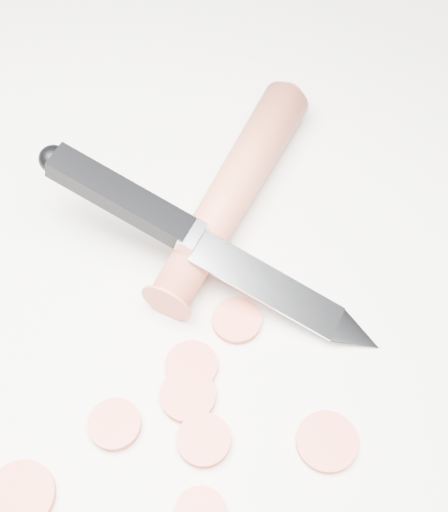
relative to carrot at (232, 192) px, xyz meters
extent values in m
plane|color=silver|center=(-0.08, -0.09, -0.02)|extent=(2.40, 2.40, 0.00)
cylinder|color=#BE5336|center=(0.00, 0.00, 0.00)|extent=(0.16, 0.17, 0.03)
cylinder|color=#D55138|center=(-0.18, -0.17, -0.02)|extent=(0.04, 0.04, 0.01)
cylinder|color=#D55138|center=(-0.12, -0.14, -0.02)|extent=(0.03, 0.03, 0.01)
cylinder|color=#D55138|center=(-0.02, -0.09, -0.02)|extent=(0.03, 0.03, 0.01)
cylinder|color=#D55138|center=(-0.07, -0.17, -0.02)|extent=(0.03, 0.03, 0.01)
cylinder|color=#D55138|center=(-0.06, -0.12, -0.02)|extent=(0.03, 0.03, 0.01)
cylinder|color=#D55138|center=(-0.07, -0.13, -0.02)|extent=(0.04, 0.04, 0.01)
cylinder|color=#D55138|center=(0.01, -0.19, -0.02)|extent=(0.04, 0.04, 0.01)
camera|label=1|loc=(-0.09, -0.29, 0.42)|focal=50.00mm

